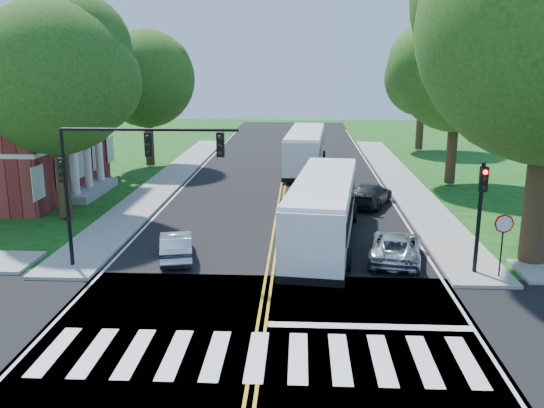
# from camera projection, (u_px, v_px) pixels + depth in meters

# --- Properties ---
(ground) EXTENTS (140.00, 140.00, 0.00)m
(ground) POSITION_uv_depth(u_px,v_px,m) (258.00, 348.00, 17.17)
(ground) COLOR #104110
(ground) RESTS_ON ground
(road) EXTENTS (14.00, 96.00, 0.01)m
(road) POSITION_uv_depth(u_px,v_px,m) (280.00, 204.00, 34.62)
(road) COLOR black
(road) RESTS_ON ground
(cross_road) EXTENTS (60.00, 12.00, 0.01)m
(cross_road) POSITION_uv_depth(u_px,v_px,m) (258.00, 348.00, 17.17)
(cross_road) COLOR black
(cross_road) RESTS_ON ground
(center_line) EXTENTS (0.36, 70.00, 0.01)m
(center_line) POSITION_uv_depth(u_px,v_px,m) (283.00, 189.00, 38.49)
(center_line) COLOR gold
(center_line) RESTS_ON road
(edge_line_w) EXTENTS (0.12, 70.00, 0.01)m
(edge_line_w) POSITION_uv_depth(u_px,v_px,m) (182.00, 188.00, 38.83)
(edge_line_w) COLOR silver
(edge_line_w) RESTS_ON road
(edge_line_e) EXTENTS (0.12, 70.00, 0.01)m
(edge_line_e) POSITION_uv_depth(u_px,v_px,m) (385.00, 190.00, 38.15)
(edge_line_e) COLOR silver
(edge_line_e) RESTS_ON road
(crosswalk) EXTENTS (12.60, 3.00, 0.01)m
(crosswalk) POSITION_uv_depth(u_px,v_px,m) (257.00, 356.00, 16.68)
(crosswalk) COLOR silver
(crosswalk) RESTS_ON road
(stop_bar) EXTENTS (6.60, 0.40, 0.01)m
(stop_bar) POSITION_uv_depth(u_px,v_px,m) (370.00, 326.00, 18.54)
(stop_bar) COLOR silver
(stop_bar) RESTS_ON road
(sidewalk_nw) EXTENTS (2.60, 40.00, 0.15)m
(sidewalk_nw) POSITION_uv_depth(u_px,v_px,m) (170.00, 178.00, 41.79)
(sidewalk_nw) COLOR gray
(sidewalk_nw) RESTS_ON ground
(sidewalk_ne) EXTENTS (2.60, 40.00, 0.15)m
(sidewalk_ne) POSITION_uv_depth(u_px,v_px,m) (400.00, 181.00, 40.97)
(sidewalk_ne) COLOR gray
(sidewalk_ne) RESTS_ON ground
(tree_west_near) EXTENTS (8.00, 8.00, 11.40)m
(tree_west_near) POSITION_uv_depth(u_px,v_px,m) (54.00, 77.00, 29.50)
(tree_west_near) COLOR #372916
(tree_west_near) RESTS_ON ground
(tree_west_far) EXTENTS (7.60, 7.60, 10.67)m
(tree_west_far) POSITION_uv_depth(u_px,v_px,m) (146.00, 79.00, 45.11)
(tree_west_far) COLOR #372916
(tree_west_far) RESTS_ON ground
(tree_east_mid) EXTENTS (8.40, 8.40, 11.93)m
(tree_east_mid) POSITION_uv_depth(u_px,v_px,m) (458.00, 69.00, 37.98)
(tree_east_mid) COLOR #372916
(tree_east_mid) RESTS_ON ground
(tree_east_far) EXTENTS (7.20, 7.20, 10.34)m
(tree_east_far) POSITION_uv_depth(u_px,v_px,m) (423.00, 78.00, 53.68)
(tree_east_far) COLOR #372916
(tree_east_far) RESTS_ON ground
(signal_nw) EXTENTS (7.15, 0.46, 5.66)m
(signal_nw) POSITION_uv_depth(u_px,v_px,m) (121.00, 165.00, 22.63)
(signal_nw) COLOR black
(signal_nw) RESTS_ON ground
(signal_ne) EXTENTS (0.30, 0.46, 4.40)m
(signal_ne) POSITION_uv_depth(u_px,v_px,m) (481.00, 204.00, 22.29)
(signal_ne) COLOR black
(signal_ne) RESTS_ON ground
(stop_sign) EXTENTS (0.76, 0.08, 2.53)m
(stop_sign) POSITION_uv_depth(u_px,v_px,m) (503.00, 230.00, 22.03)
(stop_sign) COLOR black
(stop_sign) RESTS_ON ground
(bus_lead) EXTENTS (4.01, 12.20, 3.10)m
(bus_lead) POSITION_uv_depth(u_px,v_px,m) (324.00, 209.00, 26.80)
(bus_lead) COLOR silver
(bus_lead) RESTS_ON road
(bus_follow) EXTENTS (3.47, 12.15, 3.11)m
(bus_follow) POSITION_uv_depth(u_px,v_px,m) (305.00, 149.00, 45.11)
(bus_follow) COLOR silver
(bus_follow) RESTS_ON road
(hatchback) EXTENTS (2.07, 3.95, 1.24)m
(hatchback) POSITION_uv_depth(u_px,v_px,m) (176.00, 245.00, 24.76)
(hatchback) COLOR silver
(hatchback) RESTS_ON road
(suv) EXTENTS (2.93, 4.84, 1.26)m
(suv) POSITION_uv_depth(u_px,v_px,m) (396.00, 246.00, 24.57)
(suv) COLOR #BBBDC3
(suv) RESTS_ON road
(dark_sedan) EXTENTS (3.35, 4.90, 1.32)m
(dark_sedan) POSITION_uv_depth(u_px,v_px,m) (370.00, 194.00, 34.07)
(dark_sedan) COLOR black
(dark_sedan) RESTS_ON road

